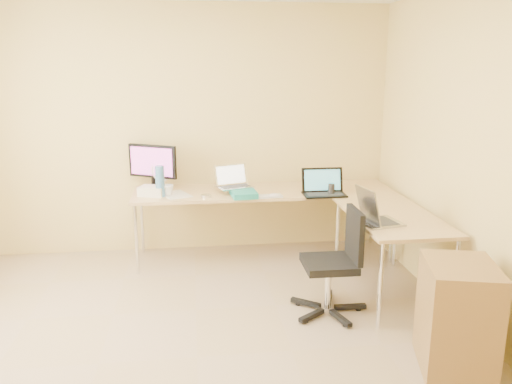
{
  "coord_description": "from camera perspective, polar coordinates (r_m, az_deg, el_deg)",
  "views": [
    {
      "loc": [
        0.01,
        -3.24,
        1.99
      ],
      "look_at": [
        0.55,
        1.1,
        0.9
      ],
      "focal_mm": 36.25,
      "sensor_mm": 36.0,
      "label": 1
    }
  ],
  "objects": [
    {
      "name": "floor",
      "position": [
        3.8,
        -6.51,
        -17.65
      ],
      "size": [
        4.5,
        4.5,
        0.0
      ],
      "primitive_type": "plane",
      "color": "tan",
      "rests_on": "ground"
    },
    {
      "name": "wall_back",
      "position": [
        5.54,
        -7.18,
        6.72
      ],
      "size": [
        4.5,
        0.0,
        4.5
      ],
      "primitive_type": "plane",
      "rotation": [
        1.57,
        0.0,
        0.0
      ],
      "color": "#E1BF7A",
      "rests_on": "ground"
    },
    {
      "name": "wall_right",
      "position": [
        3.92,
        25.31,
        2.49
      ],
      "size": [
        0.0,
        4.5,
        4.5
      ],
      "primitive_type": "plane",
      "rotation": [
        1.57,
        0.0,
        -1.57
      ],
      "color": "#E1BF7A",
      "rests_on": "ground"
    },
    {
      "name": "desk_main",
      "position": [
        5.39,
        0.87,
        -3.55
      ],
      "size": [
        2.65,
        0.7,
        0.73
      ],
      "primitive_type": "cube",
      "color": "tan",
      "rests_on": "ground"
    },
    {
      "name": "desk_return",
      "position": [
        4.72,
        14.49,
        -6.64
      ],
      "size": [
        0.7,
        1.3,
        0.73
      ],
      "primitive_type": "cube",
      "color": "tan",
      "rests_on": "ground"
    },
    {
      "name": "monitor",
      "position": [
        5.41,
        -11.32,
        2.75
      ],
      "size": [
        0.56,
        0.41,
        0.46
      ],
      "primitive_type": "cube",
      "rotation": [
        0.0,
        0.0,
        -0.5
      ],
      "color": "black",
      "rests_on": "desk_main"
    },
    {
      "name": "book_stack",
      "position": [
        5.06,
        -1.4,
        -0.13
      ],
      "size": [
        0.26,
        0.34,
        0.05
      ],
      "primitive_type": "cube",
      "rotation": [
        0.0,
        0.0,
        0.08
      ],
      "color": "#1C8075",
      "rests_on": "desk_main"
    },
    {
      "name": "laptop_center",
      "position": [
        5.15,
        -2.42,
        1.7
      ],
      "size": [
        0.41,
        0.36,
        0.22
      ],
      "primitive_type": "cube",
      "rotation": [
        0.0,
        0.0,
        0.34
      ],
      "color": "silver",
      "rests_on": "desk_main"
    },
    {
      "name": "laptop_black",
      "position": [
        5.1,
        7.59,
        1.05
      ],
      "size": [
        0.41,
        0.3,
        0.26
      ],
      "primitive_type": "cube",
      "rotation": [
        0.0,
        0.0,
        -0.0
      ],
      "color": "black",
      "rests_on": "desk_main"
    },
    {
      "name": "keyboard",
      "position": [
        5.0,
        0.72,
        -0.51
      ],
      "size": [
        0.39,
        0.15,
        0.02
      ],
      "primitive_type": "cube",
      "rotation": [
        0.0,
        0.0,
        0.1
      ],
      "color": "silver",
      "rests_on": "desk_main"
    },
    {
      "name": "mouse",
      "position": [
        5.01,
        1.99,
        -0.35
      ],
      "size": [
        0.12,
        0.09,
        0.04
      ],
      "primitive_type": "ellipsoid",
      "rotation": [
        0.0,
        0.0,
        -0.2
      ],
      "color": "silver",
      "rests_on": "desk_main"
    },
    {
      "name": "mug",
      "position": [
        5.13,
        -9.73,
        0.2
      ],
      "size": [
        0.13,
        0.13,
        0.11
      ],
      "primitive_type": "imported",
      "rotation": [
        0.0,
        0.0,
        -0.1
      ],
      "color": "white",
      "rests_on": "desk_main"
    },
    {
      "name": "cd_stack",
      "position": [
        5.03,
        -5.52,
        -0.44
      ],
      "size": [
        0.13,
        0.13,
        0.03
      ],
      "primitive_type": "cylinder",
      "rotation": [
        0.0,
        0.0,
        0.34
      ],
      "color": "#B9B9BE",
      "rests_on": "desk_main"
    },
    {
      "name": "water_bottle",
      "position": [
        5.08,
        -10.55,
        1.17
      ],
      "size": [
        0.12,
        0.12,
        0.31
      ],
      "primitive_type": "cylinder",
      "rotation": [
        0.0,
        0.0,
        -0.41
      ],
      "color": "teal",
      "rests_on": "desk_main"
    },
    {
      "name": "papers",
      "position": [
        5.15,
        -8.84,
        -0.3
      ],
      "size": [
        0.34,
        0.4,
        0.01
      ],
      "primitive_type": "cube",
      "rotation": [
        0.0,
        0.0,
        0.41
      ],
      "color": "beige",
      "rests_on": "desk_main"
    },
    {
      "name": "white_box",
      "position": [
        5.17,
        -11.35,
        0.11
      ],
      "size": [
        0.29,
        0.25,
        0.09
      ],
      "primitive_type": "cube",
      "rotation": [
        0.0,
        0.0,
        -0.34
      ],
      "color": "white",
      "rests_on": "desk_main"
    },
    {
      "name": "desk_fan",
      "position": [
        5.42,
        -10.29,
        1.84
      ],
      "size": [
        0.28,
        0.28,
        0.28
      ],
      "primitive_type": "cylinder",
      "rotation": [
        0.0,
        0.0,
        -0.32
      ],
      "color": "beige",
      "rests_on": "desk_main"
    },
    {
      "name": "black_cup",
      "position": [
        5.12,
        8.31,
        0.25
      ],
      "size": [
        0.09,
        0.09,
        0.11
      ],
      "primitive_type": "cylinder",
      "rotation": [
        0.0,
        0.0,
        -0.39
      ],
      "color": "#242424",
      "rests_on": "desk_main"
    },
    {
      "name": "laptop_return",
      "position": [
        4.28,
        13.59,
        -1.81
      ],
      "size": [
        0.42,
        0.36,
        0.25
      ],
      "primitive_type": "cube",
      "rotation": [
        0.0,
        0.0,
        1.78
      ],
      "color": "#A1A2A6",
      "rests_on": "desk_return"
    },
    {
      "name": "office_chair",
      "position": [
        4.21,
        8.08,
        -6.89
      ],
      "size": [
        0.53,
        0.53,
        0.88
      ],
      "primitive_type": "cube",
      "rotation": [
        0.0,
        0.0,
        -0.01
      ],
      "color": "black",
      "rests_on": "ground"
    },
    {
      "name": "cabinet",
      "position": [
        3.75,
        21.29,
        -12.82
      ],
      "size": [
        0.56,
        0.63,
        0.75
      ],
      "primitive_type": "cube",
      "rotation": [
        0.0,
        0.0,
        -0.25
      ],
      "color": "brown",
      "rests_on": "ground"
    }
  ]
}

